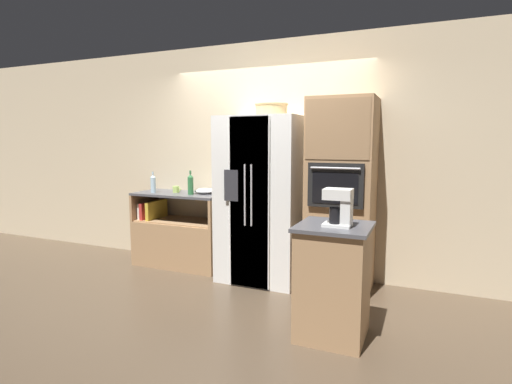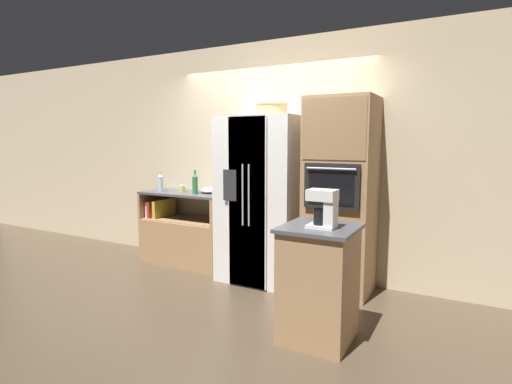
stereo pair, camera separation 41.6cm
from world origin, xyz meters
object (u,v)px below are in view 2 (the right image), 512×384
at_px(wicker_basket, 271,109).
at_px(fruit_bowl, 255,114).
at_px(refrigerator, 262,199).
at_px(bottle_short, 161,182).
at_px(coffee_maker, 325,207).
at_px(bottle_tall, 195,183).
at_px(mixing_bowl, 210,190).
at_px(mug, 182,188).
at_px(wall_oven, 340,196).

relative_size(wicker_basket, fruit_bowl, 1.39).
height_order(refrigerator, bottle_short, refrigerator).
bearing_deg(coffee_maker, bottle_tall, 151.92).
height_order(refrigerator, wicker_basket, wicker_basket).
height_order(mixing_bowl, coffee_maker, coffee_maker).
bearing_deg(mixing_bowl, fruit_bowl, -8.86).
xyz_separation_m(refrigerator, bottle_short, (-1.51, -0.01, 0.12)).
bearing_deg(bottle_tall, coffee_maker, -28.08).
bearing_deg(refrigerator, bottle_tall, 180.00).
distance_m(mug, mixing_bowl, 0.40).
bearing_deg(wall_oven, bottle_short, -178.37).
height_order(fruit_bowl, coffee_maker, fruit_bowl).
xyz_separation_m(fruit_bowl, mug, (-1.11, 0.04, -0.93)).
height_order(wicker_basket, mixing_bowl, wicker_basket).
distance_m(wicker_basket, bottle_short, 1.87).
bearing_deg(bottle_tall, mug, 160.86).
bearing_deg(fruit_bowl, wicker_basket, -18.17).
height_order(wicker_basket, fruit_bowl, wicker_basket).
relative_size(mug, coffee_maker, 0.38).
xyz_separation_m(wall_oven, mixing_bowl, (-1.75, 0.11, -0.05)).
bearing_deg(wall_oven, mixing_bowl, 176.44).
relative_size(refrigerator, fruit_bowl, 7.21).
xyz_separation_m(mug, mixing_bowl, (0.39, 0.07, -0.01)).
xyz_separation_m(wall_oven, fruit_bowl, (-1.03, -0.00, 0.88)).
relative_size(fruit_bowl, mug, 2.28).
height_order(mug, coffee_maker, coffee_maker).
height_order(wall_oven, wicker_basket, wall_oven).
relative_size(mug, mixing_bowl, 0.43).
relative_size(wall_oven, mixing_bowl, 7.65).
bearing_deg(mug, mixing_bowl, 9.87).
height_order(bottle_tall, coffee_maker, bottle_tall).
relative_size(refrigerator, bottle_short, 6.97).
bearing_deg(bottle_tall, refrigerator, -0.00).
bearing_deg(mug, wall_oven, -1.07).
distance_m(refrigerator, bottle_tall, 0.96).
height_order(refrigerator, bottle_tall, refrigerator).
bearing_deg(bottle_short, wall_oven, 1.63).
relative_size(wicker_basket, mug, 3.17).
distance_m(wall_oven, wicker_basket, 1.21).
distance_m(wall_oven, mug, 2.14).
bearing_deg(mixing_bowl, wall_oven, -3.56).
bearing_deg(fruit_bowl, mixing_bowl, 171.14).
relative_size(wicker_basket, bottle_short, 1.35).
xyz_separation_m(wicker_basket, fruit_bowl, (-0.26, 0.08, -0.04)).
bearing_deg(mixing_bowl, bottle_short, -165.18).
relative_size(fruit_bowl, coffee_maker, 0.87).
bearing_deg(bottle_tall, wicker_basket, -1.54).
distance_m(fruit_bowl, coffee_maker, 1.90).
xyz_separation_m(bottle_tall, mug, (-0.28, 0.10, -0.09)).
height_order(wicker_basket, mug, wicker_basket).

